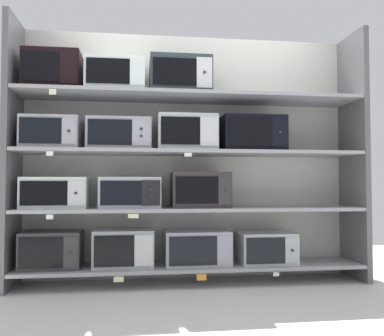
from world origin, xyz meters
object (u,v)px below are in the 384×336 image
microwave_9 (187,133)px  microwave_11 (53,72)px  microwave_3 (266,247)px  microwave_0 (52,250)px  microwave_10 (252,134)px  microwave_6 (200,190)px  microwave_13 (180,77)px  microwave_7 (52,134)px  microwave_2 (197,247)px  microwave_4 (55,193)px  microwave_5 (130,193)px  microwave_12 (116,77)px  microwave_1 (124,248)px  microwave_8 (119,135)px

microwave_9 → microwave_11: microwave_11 is taller
microwave_3 → microwave_9: (-0.72, 0.00, 1.03)m
microwave_0 → microwave_10: (1.75, 0.00, 1.01)m
microwave_6 → microwave_13: (-0.18, 0.00, 1.02)m
microwave_9 → microwave_7: bearing=-180.0°
microwave_3 → microwave_7: (-1.89, 0.00, 1.01)m
microwave_2 → microwave_4: microwave_4 is taller
microwave_5 → microwave_12: size_ratio=1.04×
microwave_1 → microwave_3: (1.27, -0.00, -0.02)m
microwave_0 → microwave_11: microwave_11 is taller
microwave_10 → microwave_13: size_ratio=1.03×
microwave_8 → microwave_11: microwave_11 is taller
microwave_11 → microwave_2: bearing=-0.0°
microwave_0 → microwave_10: 2.02m
microwave_2 → microwave_6: size_ratio=1.12×
microwave_0 → microwave_8: 1.14m
microwave_0 → microwave_10: bearing=0.0°
microwave_1 → microwave_4: (-0.58, 0.00, 0.48)m
microwave_4 → microwave_8: microwave_8 is taller
microwave_8 → microwave_7: bearing=180.0°
microwave_1 → microwave_7: size_ratio=1.08×
microwave_1 → microwave_2: (0.64, -0.00, -0.01)m
microwave_5 → microwave_6: (0.62, 0.00, 0.02)m
microwave_11 → microwave_12: microwave_11 is taller
microwave_1 → microwave_11: (-0.61, 0.00, 1.52)m
microwave_0 → microwave_9: microwave_9 is taller
microwave_5 → microwave_8: 0.52m
microwave_9 → microwave_10: same height
microwave_0 → microwave_8: (0.56, 0.00, 0.99)m
microwave_4 → microwave_12: (0.50, 0.00, 1.01)m
microwave_10 → microwave_13: microwave_13 is taller
microwave_0 → microwave_13: (1.09, 0.00, 1.52)m
microwave_1 → microwave_2: bearing=-0.0°
microwave_0 → microwave_7: microwave_7 is taller
microwave_4 → microwave_11: microwave_11 is taller
microwave_3 → microwave_13: microwave_13 is taller
microwave_10 → microwave_13: (-0.66, 0.00, 0.51)m
microwave_3 → microwave_5: microwave_5 is taller
microwave_0 → microwave_8: size_ratio=0.90×
microwave_0 → microwave_9: 1.53m
microwave_3 → microwave_2: bearing=180.0°
microwave_5 → microwave_9: microwave_9 is taller
microwave_1 → microwave_5: microwave_5 is taller
microwave_0 → microwave_2: 1.24m
microwave_6 → microwave_8: size_ratio=0.92×
microwave_5 → microwave_7: size_ratio=1.11×
microwave_12 → microwave_8: bearing=-0.2°
microwave_3 → microwave_8: (-1.32, 0.00, 1.01)m
microwave_8 → microwave_12: bearing=179.8°
microwave_4 → microwave_9: 1.25m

